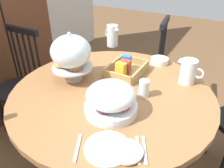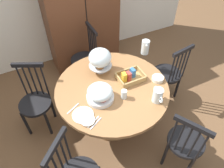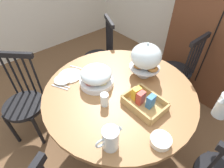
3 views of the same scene
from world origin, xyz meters
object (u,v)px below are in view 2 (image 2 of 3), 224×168
at_px(china_plate_small, 88,120).
at_px(windsor_chair_host_seat, 185,143).
at_px(fruit_platter_covered, 100,93).
at_px(cereal_bowl, 158,79).
at_px(windsor_chair_by_cabinet, 86,59).
at_px(cereal_basket, 130,77).
at_px(orange_juice_pitcher, 158,96).
at_px(milk_pitcher, 145,48).
at_px(wooden_armoire, 80,10).
at_px(windsor_chair_near_window, 168,74).
at_px(china_plate_large, 83,115).
at_px(windsor_chair_facing_door, 36,102).
at_px(drinking_glass, 124,94).
at_px(dining_table, 112,98).
at_px(pastry_stand_with_dome, 100,58).

bearing_deg(china_plate_small, windsor_chair_host_seat, -31.04).
relative_size(fruit_platter_covered, cereal_bowl, 2.14).
relative_size(windsor_chair_by_cabinet, cereal_bowl, 6.96).
bearing_deg(cereal_basket, fruit_platter_covered, -163.97).
height_order(windsor_chair_by_cabinet, orange_juice_pitcher, windsor_chair_by_cabinet).
relative_size(windsor_chair_by_cabinet, milk_pitcher, 4.94).
xyz_separation_m(wooden_armoire, cereal_bowl, (0.36, -1.62, -0.22)).
relative_size(windsor_chair_near_window, china_plate_large, 4.43).
bearing_deg(windsor_chair_facing_door, cereal_basket, -20.33).
xyz_separation_m(china_plate_large, cereal_bowl, (0.98, 0.09, 0.02)).
height_order(orange_juice_pitcher, china_plate_small, orange_juice_pitcher).
bearing_deg(drinking_glass, cereal_basket, 48.07).
relative_size(fruit_platter_covered, milk_pitcher, 1.52).
bearing_deg(china_plate_small, cereal_bowl, 10.54).
height_order(fruit_platter_covered, cereal_basket, fruit_platter_covered).
relative_size(dining_table, cereal_basket, 4.17).
xyz_separation_m(cereal_basket, china_plate_small, (-0.68, -0.34, -0.02)).
bearing_deg(dining_table, windsor_chair_host_seat, -61.72).
bearing_deg(cereal_basket, windsor_chair_by_cabinet, 103.94).
bearing_deg(cereal_basket, pastry_stand_with_dome, 131.47).
bearing_deg(drinking_glass, milk_pitcher, 42.35).
bearing_deg(windsor_chair_host_seat, windsor_chair_near_window, 62.61).
relative_size(windsor_chair_near_window, cereal_basket, 3.09).
relative_size(windsor_chair_near_window, orange_juice_pitcher, 5.14).
bearing_deg(cereal_bowl, pastry_stand_with_dome, 140.52).
height_order(dining_table, windsor_chair_facing_door, windsor_chair_facing_door).
relative_size(fruit_platter_covered, china_plate_large, 1.36).
distance_m(milk_pitcher, china_plate_large, 1.29).
bearing_deg(fruit_platter_covered, wooden_armoire, 76.61).
relative_size(wooden_armoire, china_plate_small, 13.07).
bearing_deg(orange_juice_pitcher, fruit_platter_covered, 151.06).
distance_m(pastry_stand_with_dome, china_plate_large, 0.72).
bearing_deg(orange_juice_pitcher, milk_pitcher, 66.27).
bearing_deg(wooden_armoire, china_plate_small, -108.76).
distance_m(windsor_chair_host_seat, fruit_platter_covered, 1.05).
xyz_separation_m(wooden_armoire, drinking_glass, (-0.14, -1.68, -0.19)).
xyz_separation_m(orange_juice_pitcher, drinking_glass, (-0.30, 0.20, -0.02)).
bearing_deg(cereal_basket, windsor_chair_facing_door, 159.67).
bearing_deg(china_plate_large, drinking_glass, 2.86).
height_order(windsor_chair_by_cabinet, windsor_chair_facing_door, same).
bearing_deg(china_plate_large, windsor_chair_near_window, 13.77).
height_order(windsor_chair_facing_door, windsor_chair_host_seat, same).
relative_size(windsor_chair_by_cabinet, windsor_chair_host_seat, 1.00).
bearing_deg(china_plate_small, milk_pitcher, 32.08).
height_order(china_plate_large, drinking_glass, drinking_glass).
xyz_separation_m(windsor_chair_by_cabinet, china_plate_small, (-0.44, -1.27, 0.30)).
relative_size(windsor_chair_facing_door, orange_juice_pitcher, 5.14).
distance_m(windsor_chair_near_window, windsor_chair_facing_door, 1.83).
xyz_separation_m(cereal_basket, drinking_glass, (-0.20, -0.23, 0.02)).
height_order(windsor_chair_by_cabinet, milk_pitcher, windsor_chair_by_cabinet).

